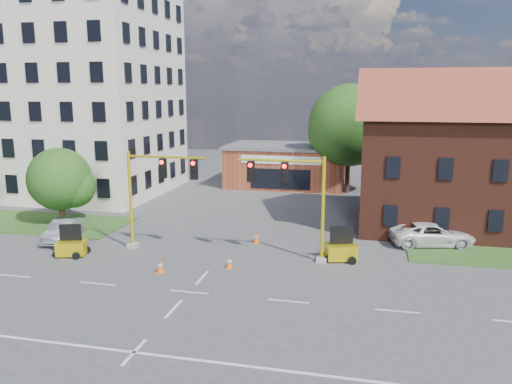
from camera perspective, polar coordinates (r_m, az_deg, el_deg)
ground at (r=25.48m, az=-7.66°, el=-11.27°), size 120.00×120.00×0.00m
lane_markings at (r=22.94m, az=-10.34°, el=-14.00°), size 60.00×36.00×0.01m
office_block at (r=52.28m, az=-20.55°, el=11.26°), size 18.40×15.40×20.60m
brick_shop at (r=53.19m, az=3.55°, el=3.13°), size 12.40×8.40×4.30m
townhouse_row at (r=39.37m, az=26.90°, el=4.55°), size 21.00×11.00×11.50m
tree_large at (r=49.21m, az=11.08°, el=7.18°), size 8.30×7.90×10.58m
tree_nw_front at (r=39.93m, az=-21.17°, el=1.18°), size 4.92×4.68×5.72m
signal_mast_west at (r=31.31m, az=-11.53°, el=0.38°), size 5.30×0.60×6.20m
signal_mast_east at (r=28.87m, az=4.45°, el=-0.34°), size 5.30×0.60×6.20m
trailer_west at (r=32.32m, az=-20.33°, el=-5.85°), size 1.90×1.52×1.89m
trailer_east at (r=29.94m, az=9.71°, el=-6.58°), size 2.00×1.61×1.99m
cone_a at (r=28.24m, az=-10.89°, el=-8.34°), size 0.40×0.40×0.70m
cone_b at (r=32.97m, az=0.06°, el=-5.24°), size 0.40×0.40×0.70m
cone_c at (r=28.38m, az=-3.06°, el=-8.05°), size 0.40×0.40×0.70m
cone_d at (r=30.45m, az=7.57°, el=-6.77°), size 0.40×0.40×0.70m
pickup_white at (r=34.29m, az=19.47°, el=-4.56°), size 5.74×3.57×1.48m
sedan_silver_front at (r=35.84m, az=-21.13°, el=-4.09°), size 2.22×4.38×1.38m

